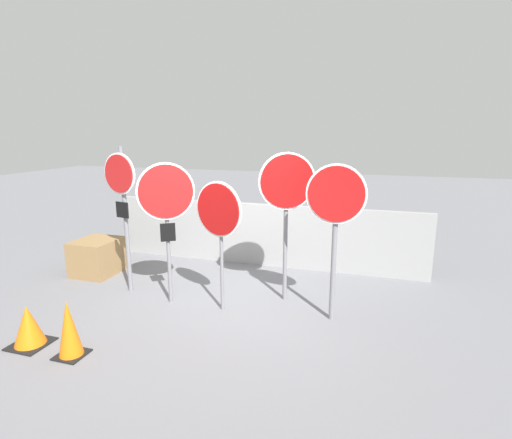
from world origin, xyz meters
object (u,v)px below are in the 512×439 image
object	(u,v)px
stop_sign_0	(122,193)
traffic_cone_0	(69,329)
stop_sign_2	(219,216)
stop_sign_4	(336,210)
storage_crate	(97,257)
stop_sign_1	(166,202)
stop_sign_3	(287,193)
traffic_cone_1	(28,326)

from	to	relation	value
stop_sign_0	traffic_cone_0	world-z (taller)	stop_sign_0
stop_sign_0	traffic_cone_0	size ratio (longest dim) A/B	3.41
stop_sign_2	stop_sign_4	distance (m)	1.69
stop_sign_0	storage_crate	xyz separation A→B (m)	(-1.09, 0.58, -1.38)
stop_sign_0	stop_sign_4	bearing A→B (deg)	11.18
traffic_cone_0	stop_sign_1	bearing A→B (deg)	76.21
stop_sign_2	stop_sign_3	xyz separation A→B (m)	(0.87, 0.66, 0.28)
stop_sign_0	stop_sign_2	xyz separation A→B (m)	(1.81, -0.24, -0.22)
stop_sign_0	storage_crate	world-z (taller)	stop_sign_0
traffic_cone_0	stop_sign_3	bearing A→B (deg)	47.81
traffic_cone_0	storage_crate	bearing A→B (deg)	122.23
stop_sign_4	storage_crate	size ratio (longest dim) A/B	2.75
stop_sign_1	stop_sign_2	xyz separation A→B (m)	(0.87, -0.02, -0.16)
stop_sign_4	traffic_cone_0	bearing A→B (deg)	-148.80
stop_sign_4	storage_crate	bearing A→B (deg)	170.50
stop_sign_3	stop_sign_0	bearing A→B (deg)	164.92
stop_sign_1	stop_sign_2	bearing A→B (deg)	-35.25
stop_sign_1	traffic_cone_0	size ratio (longest dim) A/B	3.12
stop_sign_3	storage_crate	distance (m)	4.04
stop_sign_0	stop_sign_3	xyz separation A→B (m)	(2.68, 0.42, 0.06)
stop_sign_0	stop_sign_3	distance (m)	2.71
traffic_cone_1	storage_crate	distance (m)	2.66
stop_sign_0	traffic_cone_1	distance (m)	2.41
stop_sign_0	stop_sign_3	world-z (taller)	stop_sign_0
stop_sign_4	storage_crate	xyz separation A→B (m)	(-4.57, 0.65, -1.32)
stop_sign_0	stop_sign_4	distance (m)	3.49
stop_sign_1	stop_sign_2	world-z (taller)	stop_sign_1
stop_sign_3	storage_crate	world-z (taller)	stop_sign_3
stop_sign_1	traffic_cone_0	world-z (taller)	stop_sign_1
stop_sign_0	stop_sign_3	bearing A→B (deg)	21.26
stop_sign_3	traffic_cone_1	bearing A→B (deg)	-164.75
stop_sign_2	storage_crate	bearing A→B (deg)	-178.77
stop_sign_3	traffic_cone_0	size ratio (longest dim) A/B	3.32
stop_sign_0	stop_sign_1	world-z (taller)	stop_sign_0
traffic_cone_1	stop_sign_1	bearing A→B (deg)	56.44
stop_sign_4	traffic_cone_1	distance (m)	4.33
stop_sign_1	stop_sign_3	distance (m)	1.86
stop_sign_2	stop_sign_3	size ratio (longest dim) A/B	0.84
stop_sign_3	stop_sign_2	bearing A→B (deg)	-166.76
stop_sign_0	stop_sign_1	bearing A→B (deg)	-0.99
storage_crate	stop_sign_3	bearing A→B (deg)	-2.46
stop_sign_1	stop_sign_2	distance (m)	0.88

